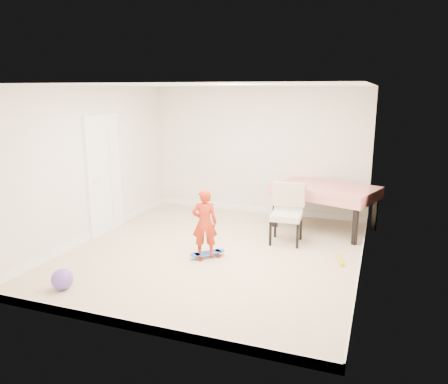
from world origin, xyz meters
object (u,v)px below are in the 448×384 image
(dining_chair, at_px, (287,214))
(child, at_px, (205,225))
(dining_table, at_px, (324,207))
(skateboard, at_px, (208,255))
(balloon, at_px, (62,279))

(dining_chair, xyz_separation_m, child, (-1.03, -1.11, 0.03))
(dining_chair, relative_size, child, 0.95)
(child, bearing_deg, dining_table, -148.09)
(dining_chair, height_order, child, child)
(skateboard, xyz_separation_m, balloon, (-1.36, -1.67, 0.10))
(dining_table, height_order, dining_chair, dining_chair)
(dining_table, distance_m, skateboard, 2.57)
(dining_chair, relative_size, skateboard, 1.77)
(balloon, bearing_deg, dining_chair, 49.54)
(dining_table, height_order, balloon, dining_table)
(dining_table, distance_m, dining_chair, 1.11)
(dining_table, bearing_deg, child, -107.67)
(child, distance_m, balloon, 2.15)
(dining_table, bearing_deg, skateboard, -107.39)
(dining_table, height_order, child, child)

